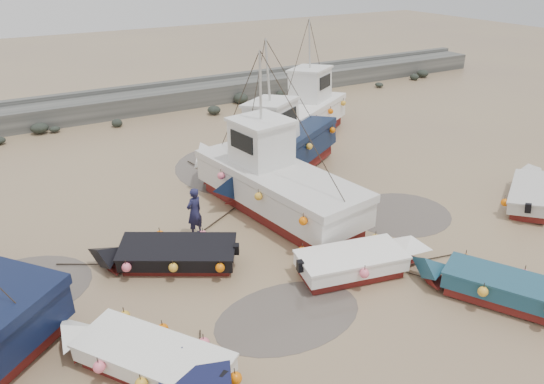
{
  "coord_description": "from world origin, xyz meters",
  "views": [
    {
      "loc": [
        -8.21,
        -11.04,
        9.61
      ],
      "look_at": [
        0.78,
        4.34,
        1.4
      ],
      "focal_mm": 35.0,
      "sensor_mm": 36.0,
      "label": 1
    }
  ],
  "objects_px": {
    "dinghy_4": "(167,252)",
    "person": "(196,235)",
    "dinghy_2": "(490,282)",
    "dinghy_5": "(361,259)",
    "dinghy_0": "(142,353)",
    "cabin_boat_3": "(310,109)",
    "dinghy_3": "(533,190)",
    "cabin_boat_2": "(279,150)",
    "cabin_boat_1": "(269,178)"
  },
  "relations": [
    {
      "from": "cabin_boat_1",
      "to": "cabin_boat_2",
      "type": "height_order",
      "value": "same"
    },
    {
      "from": "dinghy_3",
      "to": "cabin_boat_2",
      "type": "relative_size",
      "value": 0.61
    },
    {
      "from": "dinghy_5",
      "to": "cabin_boat_2",
      "type": "distance_m",
      "value": 8.43
    },
    {
      "from": "person",
      "to": "dinghy_2",
      "type": "bearing_deg",
      "value": 106.99
    },
    {
      "from": "dinghy_0",
      "to": "person",
      "type": "relative_size",
      "value": 2.99
    },
    {
      "from": "dinghy_2",
      "to": "dinghy_4",
      "type": "xyz_separation_m",
      "value": [
        -7.72,
        6.55,
        -0.01
      ]
    },
    {
      "from": "dinghy_2",
      "to": "dinghy_5",
      "type": "xyz_separation_m",
      "value": [
        -2.49,
        2.96,
        -0.0
      ]
    },
    {
      "from": "dinghy_2",
      "to": "cabin_boat_3",
      "type": "relative_size",
      "value": 0.62
    },
    {
      "from": "dinghy_3",
      "to": "person",
      "type": "bearing_deg",
      "value": -140.62
    },
    {
      "from": "dinghy_3",
      "to": "cabin_boat_1",
      "type": "height_order",
      "value": "cabin_boat_1"
    },
    {
      "from": "dinghy_0",
      "to": "dinghy_4",
      "type": "bearing_deg",
      "value": 28.6
    },
    {
      "from": "dinghy_5",
      "to": "person",
      "type": "xyz_separation_m",
      "value": [
        -3.61,
        5.08,
        -0.55
      ]
    },
    {
      "from": "cabin_boat_1",
      "to": "cabin_boat_2",
      "type": "xyz_separation_m",
      "value": [
        2.0,
        2.53,
        0.04
      ]
    },
    {
      "from": "dinghy_4",
      "to": "dinghy_5",
      "type": "bearing_deg",
      "value": -93.76
    },
    {
      "from": "dinghy_2",
      "to": "cabin_boat_2",
      "type": "height_order",
      "value": "cabin_boat_2"
    },
    {
      "from": "dinghy_5",
      "to": "cabin_boat_3",
      "type": "distance_m",
      "value": 14.49
    },
    {
      "from": "dinghy_2",
      "to": "cabin_boat_3",
      "type": "height_order",
      "value": "cabin_boat_3"
    },
    {
      "from": "dinghy_0",
      "to": "dinghy_3",
      "type": "distance_m",
      "value": 17.04
    },
    {
      "from": "dinghy_4",
      "to": "person",
      "type": "height_order",
      "value": "dinghy_4"
    },
    {
      "from": "dinghy_0",
      "to": "dinghy_5",
      "type": "xyz_separation_m",
      "value": [
        7.43,
        0.67,
        0.01
      ]
    },
    {
      "from": "dinghy_2",
      "to": "person",
      "type": "height_order",
      "value": "dinghy_2"
    },
    {
      "from": "cabin_boat_1",
      "to": "cabin_boat_3",
      "type": "xyz_separation_m",
      "value": [
        6.83,
        7.19,
        0.07
      ]
    },
    {
      "from": "cabin_boat_2",
      "to": "cabin_boat_3",
      "type": "bearing_deg",
      "value": -76.89
    },
    {
      "from": "dinghy_5",
      "to": "person",
      "type": "bearing_deg",
      "value": -132.61
    },
    {
      "from": "cabin_boat_2",
      "to": "cabin_boat_3",
      "type": "xyz_separation_m",
      "value": [
        4.82,
        4.66,
        0.03
      ]
    },
    {
      "from": "dinghy_3",
      "to": "dinghy_4",
      "type": "bearing_deg",
      "value": -133.27
    },
    {
      "from": "dinghy_4",
      "to": "dinghy_5",
      "type": "xyz_separation_m",
      "value": [
        5.23,
        -3.59,
        0.01
      ]
    },
    {
      "from": "dinghy_0",
      "to": "cabin_boat_3",
      "type": "distance_m",
      "value": 19.54
    },
    {
      "from": "dinghy_4",
      "to": "person",
      "type": "xyz_separation_m",
      "value": [
        1.62,
        1.49,
        -0.55
      ]
    },
    {
      "from": "dinghy_3",
      "to": "dinghy_5",
      "type": "height_order",
      "value": "same"
    },
    {
      "from": "dinghy_0",
      "to": "cabin_boat_1",
      "type": "distance_m",
      "value": 9.66
    },
    {
      "from": "dinghy_5",
      "to": "cabin_boat_1",
      "type": "bearing_deg",
      "value": -166.25
    },
    {
      "from": "dinghy_0",
      "to": "dinghy_2",
      "type": "relative_size",
      "value": 1.07
    },
    {
      "from": "dinghy_0",
      "to": "dinghy_5",
      "type": "bearing_deg",
      "value": -28.94
    },
    {
      "from": "dinghy_0",
      "to": "dinghy_2",
      "type": "distance_m",
      "value": 10.19
    },
    {
      "from": "dinghy_4",
      "to": "cabin_boat_2",
      "type": "relative_size",
      "value": 0.6
    },
    {
      "from": "dinghy_0",
      "to": "dinghy_3",
      "type": "bearing_deg",
      "value": -29.66
    },
    {
      "from": "cabin_boat_1",
      "to": "cabin_boat_3",
      "type": "height_order",
      "value": "same"
    },
    {
      "from": "cabin_boat_1",
      "to": "cabin_boat_2",
      "type": "bearing_deg",
      "value": 43.34
    },
    {
      "from": "dinghy_2",
      "to": "dinghy_5",
      "type": "relative_size",
      "value": 0.93
    },
    {
      "from": "dinghy_4",
      "to": "cabin_boat_3",
      "type": "relative_size",
      "value": 0.65
    },
    {
      "from": "dinghy_3",
      "to": "dinghy_4",
      "type": "xyz_separation_m",
      "value": [
        -14.79,
        2.95,
        0.0
      ]
    },
    {
      "from": "dinghy_4",
      "to": "cabin_boat_1",
      "type": "relative_size",
      "value": 0.5
    },
    {
      "from": "dinghy_3",
      "to": "cabin_boat_2",
      "type": "height_order",
      "value": "cabin_boat_2"
    },
    {
      "from": "dinghy_0",
      "to": "person",
      "type": "bearing_deg",
      "value": 22.37
    },
    {
      "from": "cabin_boat_1",
      "to": "cabin_boat_2",
      "type": "relative_size",
      "value": 1.21
    },
    {
      "from": "dinghy_2",
      "to": "cabin_boat_1",
      "type": "xyz_separation_m",
      "value": [
        -2.67,
        8.62,
        0.75
      ]
    },
    {
      "from": "dinghy_4",
      "to": "cabin_boat_3",
      "type": "distance_m",
      "value": 15.09
    },
    {
      "from": "dinghy_2",
      "to": "dinghy_5",
      "type": "bearing_deg",
      "value": 101.45
    },
    {
      "from": "dinghy_0",
      "to": "dinghy_4",
      "type": "height_order",
      "value": "same"
    }
  ]
}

